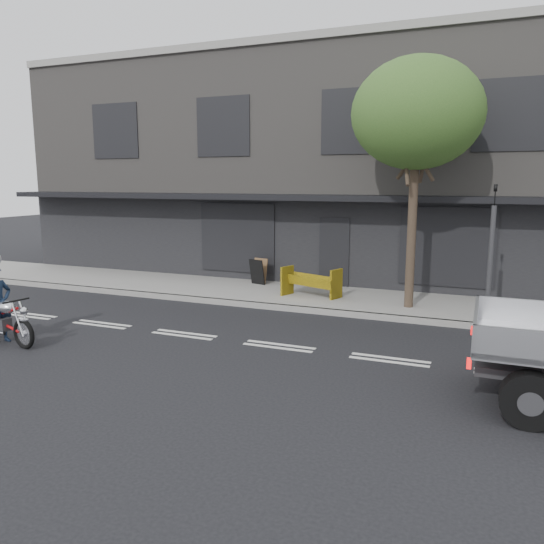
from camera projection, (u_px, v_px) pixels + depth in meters
The scene contains 9 objects.
ground at pixel (279, 346), 11.61m from camera, with size 80.00×80.00×0.00m, color black.
sidewalk at pixel (336, 299), 15.89m from camera, with size 32.00×3.20×0.15m, color gray.
kerb at pixel (320, 311), 14.43m from camera, with size 32.00×0.20×0.15m, color gray.
building_main at pixel (381, 170), 21.25m from camera, with size 26.00×10.00×8.00m, color slate.
street_tree at pixel (417, 114), 13.74m from camera, with size 3.40×3.40×6.74m.
traffic_light_pole at pixel (490, 261), 12.85m from camera, with size 0.12×0.12×3.50m.
motorcycle at pixel (4, 319), 11.75m from camera, with size 2.07×0.62×1.07m.
construction_barrier at pixel (309, 283), 15.58m from camera, with size 1.64×0.66×0.92m, color yellow, non-canonical shape.
sandwich_board at pixel (257, 272), 17.65m from camera, with size 0.54×0.36×0.85m, color black, non-canonical shape.
Camera 1 is at (4.01, -10.41, 3.60)m, focal length 35.00 mm.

